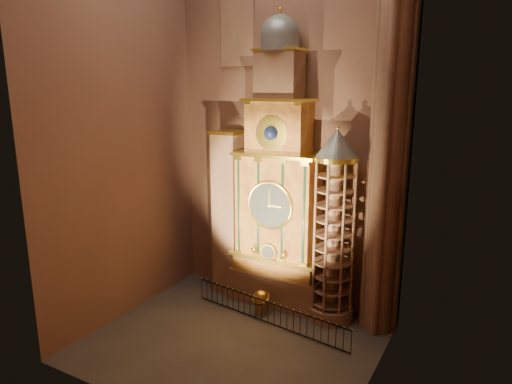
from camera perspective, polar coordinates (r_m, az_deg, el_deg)
The scene contains 11 objects.
floor at distance 24.67m, azimuth -2.85°, elevation -18.12°, with size 14.00×14.00×0.00m, color #383330.
wall_back at distance 26.39m, azimuth 3.88°, elevation 9.23°, with size 22.00×22.00×0.00m, color #8B5E4B.
wall_left at distance 25.58m, azimuth -16.72°, elevation 8.58°, with size 22.00×22.00×0.00m, color #8B5E4B.
wall_right at distance 18.39m, azimuth 15.71°, elevation 7.02°, with size 22.00×22.00×0.00m, color #8B5E4B.
astronomical_clock at distance 26.14m, azimuth 2.75°, elevation -0.40°, with size 5.60×2.41×16.70m.
portrait_tower at distance 28.17m, azimuth -3.47°, elevation -2.62°, with size 1.80×1.60×10.20m.
stair_turret at distance 24.98m, azimuth 9.67°, elevation -4.59°, with size 2.50×2.50×10.80m.
gothic_pier at distance 23.45m, azimuth 16.52°, elevation 8.22°, with size 2.04×2.04×22.00m.
stained_glass_window at distance 28.02m, azimuth -2.35°, elevation 20.75°, with size 2.20×0.14×5.20m.
celestial_globe at distance 26.73m, azimuth 0.61°, elevation -13.34°, with size 1.07×1.02×1.46m.
iron_railing at distance 25.79m, azimuth 1.49°, elevation -14.83°, with size 9.84×1.41×1.29m.
Camera 1 is at (11.28, -17.79, 12.84)m, focal length 32.00 mm.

